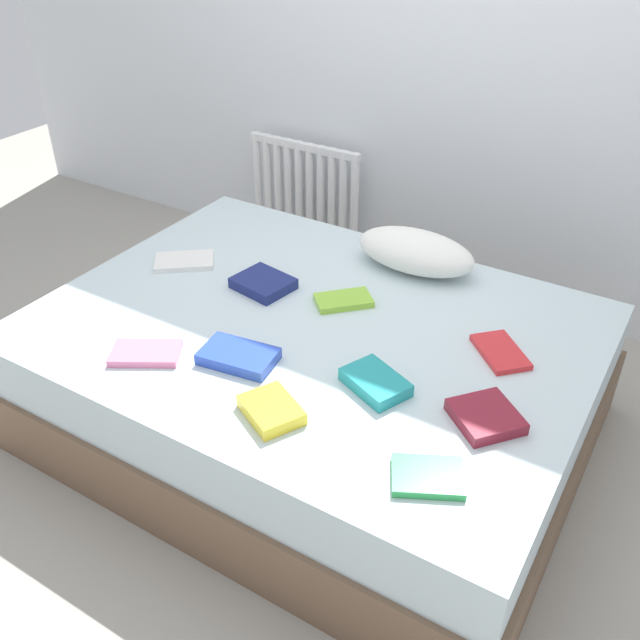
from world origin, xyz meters
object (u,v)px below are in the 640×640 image
Objects in this scene: textbook_maroon at (486,417)px; textbook_blue at (238,356)px; textbook_white at (184,261)px; textbook_green at (428,476)px; radiator at (304,191)px; textbook_lime at (344,300)px; textbook_teal at (375,382)px; textbook_pink at (146,353)px; textbook_navy at (263,283)px; textbook_red at (500,352)px; textbook_yellow at (271,410)px; bed at (313,377)px; pillow at (415,251)px.

textbook_maroon is 0.82m from textbook_blue.
textbook_green is (1.36, -0.58, 0.00)m from textbook_white.
textbook_lime is (0.84, -1.03, 0.12)m from radiator.
textbook_teal reaches higher than textbook_white.
textbook_pink is 0.58m from textbook_navy.
textbook_maroon reaches higher than textbook_green.
textbook_yellow reaches higher than textbook_red.
textbook_pink is (-0.29, -0.14, -0.01)m from textbook_blue.
textbook_teal is at bearing -30.42° from bed.
textbook_teal is at bearing -94.09° from textbook_lime.
textbook_blue is 0.30m from textbook_yellow.
textbook_green is (0.30, -0.27, -0.01)m from textbook_teal.
pillow is at bearing 32.65° from textbook_pink.
textbook_red is 0.94m from textbook_navy.
textbook_red is at bearing 25.73° from textbook_blue.
textbook_yellow is (0.16, -0.50, 0.27)m from bed.
textbook_white is 0.74m from textbook_blue.
textbook_green is at bearing -18.77° from textbook_teal.
pillow is (0.15, 0.56, 0.33)m from bed.
textbook_pink is 0.54m from textbook_yellow.
textbook_pink is 1.18× the size of textbook_green.
textbook_navy is at bearing -155.98° from textbook_maroon.
radiator reaches higher than textbook_teal.
pillow is at bearing 75.35° from bed.
radiator reaches higher than bed.
textbook_teal is at bearing -81.47° from textbook_red.
textbook_white is (-1.41, 0.28, -0.01)m from textbook_maroon.
textbook_lime is at bearing 21.52° from textbook_navy.
textbook_lime is (-0.34, 0.39, -0.01)m from textbook_teal.
textbook_green is at bearing -48.86° from radiator.
pillow is at bearing -34.16° from radiator.
textbook_blue is 1.20× the size of textbook_teal.
textbook_maroon is 0.81× the size of textbook_pink.
textbook_teal is at bearing 81.19° from textbook_yellow.
radiator is at bearing 124.83° from textbook_navy.
textbook_red is 1.12× the size of textbook_green.
textbook_red is 0.82m from textbook_yellow.
textbook_lime is at bearing -135.75° from textbook_red.
radiator is 3.19× the size of textbook_lime.
textbook_lime is (0.12, 0.50, -0.01)m from textbook_blue.
textbook_lime reaches higher than textbook_white.
textbook_green is at bearing 28.39° from textbook_yellow.
pillow is 1.15m from textbook_pink.
textbook_navy is at bearing 51.50° from textbook_pink.
textbook_yellow is at bearing -124.13° from textbook_lime.
textbook_yellow is at bearing -33.31° from textbook_pink.
pillow is 2.35× the size of textbook_navy.
textbook_white is at bearing 140.76° from textbook_lime.
textbook_pink is at bearing -98.56° from textbook_white.
textbook_blue is (-0.09, -0.33, 0.27)m from bed.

